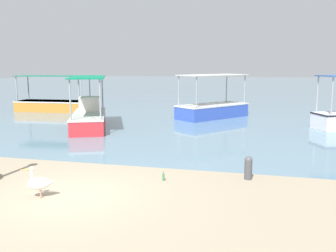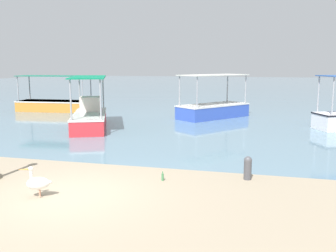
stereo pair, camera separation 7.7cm
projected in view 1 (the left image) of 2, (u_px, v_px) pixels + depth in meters
The scene contains 8 objects.
ground at pixel (73, 195), 9.50m from camera, with size 120.00×120.00×0.00m, color gray.
harbor_water at pixel (229, 87), 55.48m from camera, with size 110.00×90.00×0.00m, color slate.
fishing_boat_outer at pixel (54, 104), 26.48m from camera, with size 5.42×2.18×2.51m.
fishing_boat_center at pixel (212, 108), 23.29m from camera, with size 4.34×4.87×2.66m.
fishing_boat_near_right at pixel (89, 116), 19.53m from camera, with size 3.44×5.34×2.67m.
pelican at pixel (39, 183), 9.30m from camera, with size 0.77×0.48×0.80m.
mooring_bollard at pixel (248, 167), 10.78m from camera, with size 0.23×0.23×0.68m.
glass_bottle at pixel (163, 177), 10.69m from camera, with size 0.07×0.07×0.27m.
Camera 1 is at (4.53, -8.24, 3.29)m, focal length 40.00 mm.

